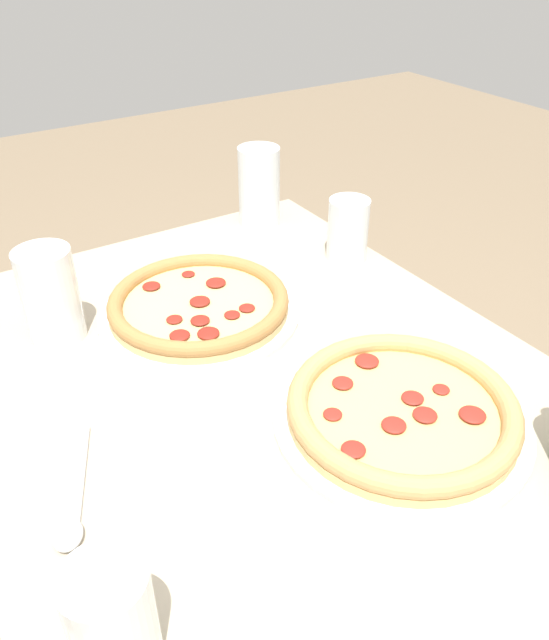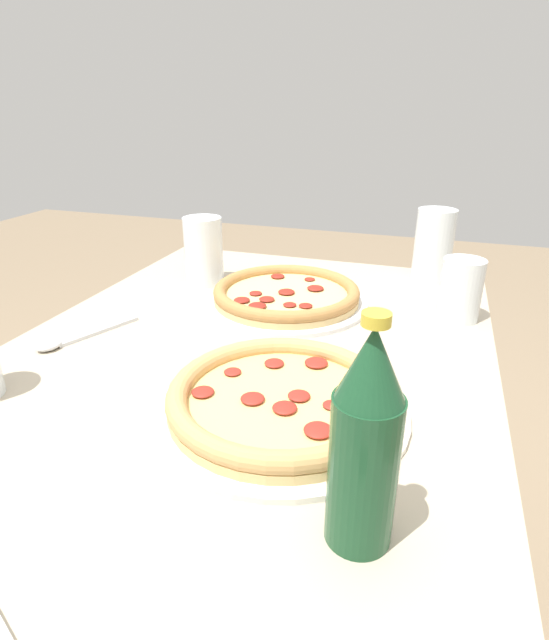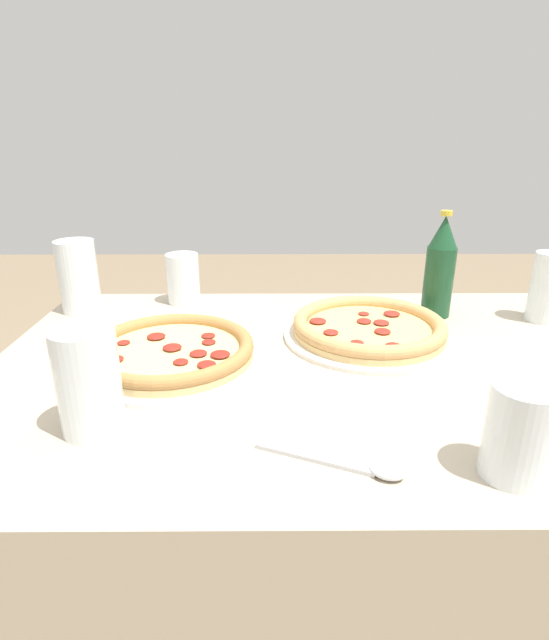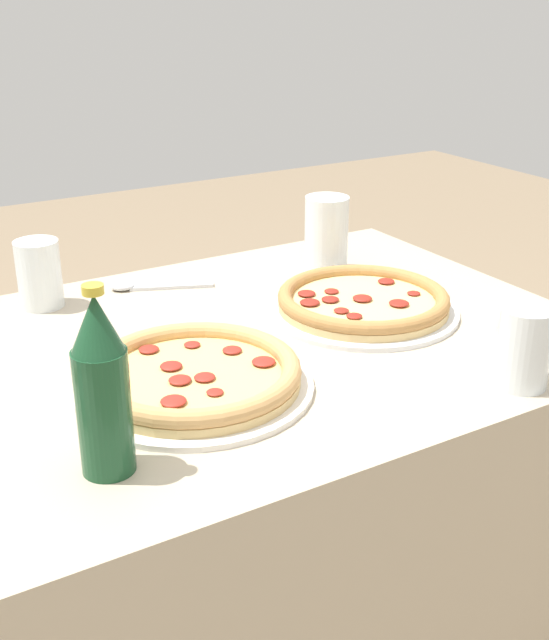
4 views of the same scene
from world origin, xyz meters
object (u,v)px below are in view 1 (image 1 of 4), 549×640
(glass_mango_juice, at_px, (259,190))
(spoon, at_px, (72,503))
(glass_water, at_px, (348,231))
(glass_iced_tea, at_px, (113,622))
(glass_cola, at_px, (51,300))
(pizza_veggie, at_px, (199,305))
(pizza_salami, at_px, (402,410))

(glass_mango_juice, bearing_deg, spoon, 132.90)
(glass_water, relative_size, glass_iced_tea, 0.98)
(glass_water, height_order, glass_cola, glass_cola)
(spoon, bearing_deg, pizza_veggie, -47.33)
(pizza_salami, xyz_separation_m, spoon, (0.09, 0.39, -0.01))
(pizza_salami, bearing_deg, glass_mango_juice, -14.69)
(pizza_salami, bearing_deg, spoon, 76.80)
(pizza_veggie, distance_m, glass_iced_tea, 0.54)
(spoon, bearing_deg, glass_iced_tea, 175.46)
(pizza_veggie, bearing_deg, glass_water, -84.67)
(pizza_veggie, height_order, glass_iced_tea, glass_iced_tea)
(glass_mango_juice, bearing_deg, pizza_salami, 165.31)
(pizza_salami, height_order, glass_mango_juice, glass_mango_juice)
(pizza_salami, height_order, glass_cola, glass_cola)
(glass_cola, bearing_deg, glass_mango_juice, -68.85)
(glass_water, distance_m, glass_iced_tea, 0.78)
(glass_iced_tea, height_order, spoon, glass_iced_tea)
(glass_iced_tea, bearing_deg, pizza_veggie, -34.00)
(pizza_veggie, relative_size, pizza_salami, 0.98)
(pizza_veggie, bearing_deg, glass_iced_tea, 146.00)
(pizza_veggie, bearing_deg, pizza_salami, -163.92)
(pizza_salami, bearing_deg, glass_cola, 36.15)
(glass_mango_juice, distance_m, glass_cola, 0.50)
(pizza_veggie, height_order, glass_water, glass_water)
(glass_iced_tea, height_order, glass_mango_juice, glass_mango_juice)
(glass_mango_juice, relative_size, glass_cola, 1.08)
(pizza_veggie, xyz_separation_m, pizza_salami, (-0.36, -0.10, 0.00))
(glass_mango_juice, bearing_deg, glass_cola, 111.15)
(glass_iced_tea, xyz_separation_m, glass_cola, (0.51, -0.10, 0.01))
(glass_cola, bearing_deg, glass_water, -93.80)
(pizza_veggie, xyz_separation_m, glass_mango_juice, (0.24, -0.26, 0.05))
(glass_water, height_order, glass_mango_juice, glass_mango_juice)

